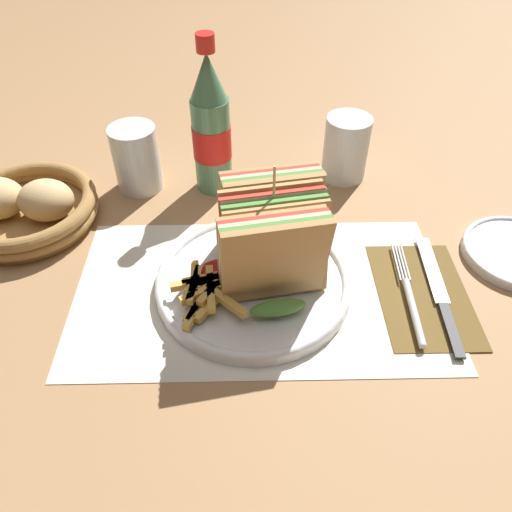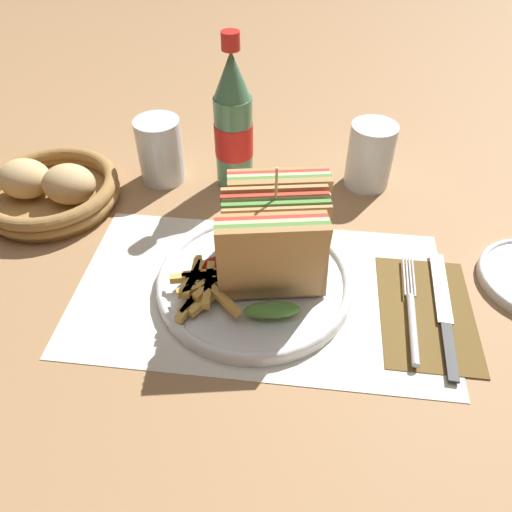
% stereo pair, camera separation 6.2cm
% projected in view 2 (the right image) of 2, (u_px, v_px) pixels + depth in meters
% --- Properties ---
extents(ground_plane, '(4.00, 4.00, 0.00)m').
position_uv_depth(ground_plane, '(251.00, 287.00, 0.64)').
color(ground_plane, '#9E754C').
extents(placemat, '(0.47, 0.27, 0.00)m').
position_uv_depth(placemat, '(261.00, 291.00, 0.63)').
color(placemat, silver).
rests_on(placemat, ground_plane).
extents(plate_main, '(0.25, 0.25, 0.02)m').
position_uv_depth(plate_main, '(254.00, 284.00, 0.63)').
color(plate_main, white).
rests_on(plate_main, ground_plane).
extents(club_sandwich, '(0.13, 0.18, 0.16)m').
position_uv_depth(club_sandwich, '(274.00, 238.00, 0.59)').
color(club_sandwich, tan).
rests_on(club_sandwich, plate_main).
extents(fries_pile, '(0.09, 0.10, 0.02)m').
position_uv_depth(fries_pile, '(207.00, 285.00, 0.60)').
color(fries_pile, gold).
rests_on(fries_pile, plate_main).
extents(ketchup_blob, '(0.05, 0.04, 0.02)m').
position_uv_depth(ketchup_blob, '(220.00, 267.00, 0.63)').
color(ketchup_blob, maroon).
rests_on(ketchup_blob, plate_main).
extents(napkin, '(0.11, 0.18, 0.00)m').
position_uv_depth(napkin, '(427.00, 311.00, 0.61)').
color(napkin, brown).
rests_on(napkin, ground_plane).
extents(fork, '(0.02, 0.17, 0.01)m').
position_uv_depth(fork, '(412.00, 317.00, 0.59)').
color(fork, silver).
rests_on(fork, napkin).
extents(knife, '(0.02, 0.20, 0.00)m').
position_uv_depth(knife, '(444.00, 312.00, 0.60)').
color(knife, black).
rests_on(knife, napkin).
extents(coke_bottle_near, '(0.06, 0.06, 0.24)m').
position_uv_depth(coke_bottle_near, '(233.00, 126.00, 0.74)').
color(coke_bottle_near, '#4C7F5B').
rests_on(coke_bottle_near, ground_plane).
extents(glass_near, '(0.07, 0.07, 0.10)m').
position_uv_depth(glass_near, '(369.00, 159.00, 0.78)').
color(glass_near, silver).
rests_on(glass_near, ground_plane).
extents(glass_far, '(0.07, 0.07, 0.10)m').
position_uv_depth(glass_far, '(160.00, 151.00, 0.78)').
color(glass_far, silver).
rests_on(glass_far, ground_plane).
extents(bread_basket, '(0.20, 0.20, 0.07)m').
position_uv_depth(bread_basket, '(50.00, 189.00, 0.75)').
color(bread_basket, olive).
rests_on(bread_basket, ground_plane).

